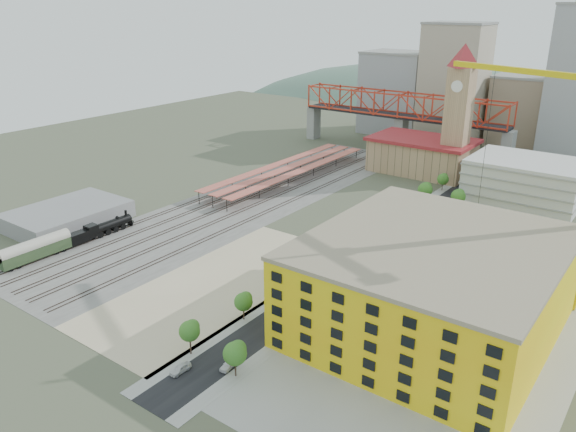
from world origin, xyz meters
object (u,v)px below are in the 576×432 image
Objects in this scene: construction_building at (432,285)px; car_0 at (180,369)px; clock_tower at (460,100)px; locomotive at (102,229)px; site_trailer_a at (288,307)px; site_trailer_b at (318,286)px; coach at (35,249)px; site_trailer_c at (315,288)px; site_trailer_d at (349,264)px.

car_0 is at bearing -125.94° from construction_building.
locomotive is at bearing -117.85° from clock_tower.
site_trailer_b is (0.00, 11.56, 0.10)m from site_trailer_a.
clock_tower is 126.99m from locomotive.
clock_tower is 2.83× the size of coach.
clock_tower reaches higher than site_trailer_a.
coach reaches higher than locomotive.
clock_tower reaches higher than site_trailer_c.
construction_building is at bearing 56.40° from car_0.
site_trailer_a is at bearing -100.04° from site_trailer_c.
coach is (0.00, -19.68, 1.01)m from locomotive.
construction_building is 27.24m from site_trailer_b.
site_trailer_d is at bearing 79.96° from site_trailer_c.
coach is (-58.00, -129.46, -25.63)m from clock_tower.
coach is at bearing -143.04° from site_trailer_d.
car_0 is at bearing -9.49° from coach.
site_trailer_b is 39.40m from car_0.
site_trailer_b is 0.99× the size of site_trailer_d.
car_0 is (-3.00, -39.28, -0.60)m from site_trailer_b.
site_trailer_b reaches higher than site_trailer_a.
site_trailer_c is at bearing -85.52° from clock_tower.
clock_tower reaches higher than site_trailer_d.
locomotive is at bearing -164.32° from site_trailer_a.
site_trailer_d is (0.00, 15.03, -0.00)m from site_trailer_c.
site_trailer_b is at bearing -85.69° from site_trailer_d.
site_trailer_a is 10.07m from site_trailer_c.
clock_tower is at bearing 94.39° from car_0.
coach is at bearing -90.00° from locomotive.
site_trailer_a is 0.92× the size of site_trailer_d.
clock_tower is at bearing 65.87° from coach.
site_trailer_a reaches higher than car_0.
coach is 1.88× the size of site_trailer_d.
site_trailer_a is 11.56m from site_trailer_b.
site_trailer_b is (-26.00, -0.72, -8.09)m from construction_building.
construction_building reaches higher than locomotive.
construction_building is (34.00, -99.99, -19.29)m from clock_tower.
site_trailer_c is (66.00, 7.58, -0.72)m from locomotive.
car_0 is at bearing -87.95° from clock_tower.
clock_tower reaches higher than coach.
locomotive is at bearing 90.00° from coach.
site_trailer_a is at bearing -154.73° from construction_building.
site_trailer_c is at bearing -175.15° from construction_building.
construction_building is 11.98× the size of car_0.
coach is at bearing -162.24° from construction_building.
site_trailer_b reaches higher than car_0.
site_trailer_c is at bearing -107.66° from site_trailer_b.
construction_building is at bearing 17.76° from coach.
locomotive is (-58.00, -109.78, -26.64)m from clock_tower.
locomotive reaches higher than site_trailer_c.
locomotive is (-92.00, -9.79, -7.35)m from construction_building.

